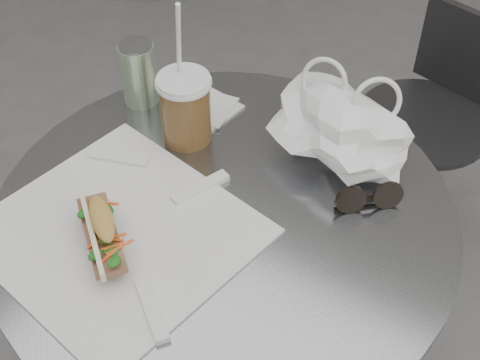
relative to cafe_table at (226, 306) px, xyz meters
The scene contains 9 objects.
cafe_table is the anchor object (origin of this frame).
chair_far 0.84m from the cafe_table, 83.35° to the left, with size 0.35×0.38×0.66m.
sandwich_paper 0.33m from the cafe_table, 130.32° to the right, with size 0.38×0.36×0.00m, color white.
banh_mi 0.37m from the cafe_table, 124.76° to the right, with size 0.20×0.18×0.07m.
iced_coffee 0.39m from the cafe_table, 144.29° to the left, with size 0.10×0.10×0.28m.
sunglasses 0.38m from the cafe_table, 35.59° to the left, with size 0.10×0.09×0.05m.
plastic_bag 0.41m from the cafe_table, 68.12° to the left, with size 0.24×0.18×0.12m, color white, non-canonical shape.
napkin_stack 0.38m from the cafe_table, 131.71° to the left, with size 0.12×0.12×0.01m.
drink_can 0.47m from the cafe_table, 152.78° to the left, with size 0.07×0.07×0.13m.
Camera 1 is at (0.42, -0.39, 1.55)m, focal length 50.00 mm.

